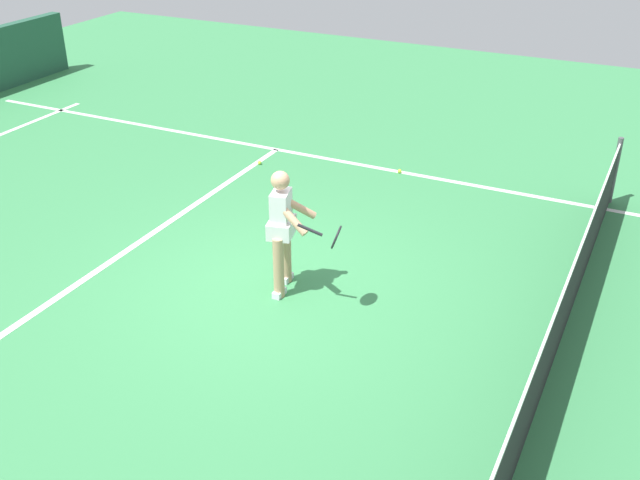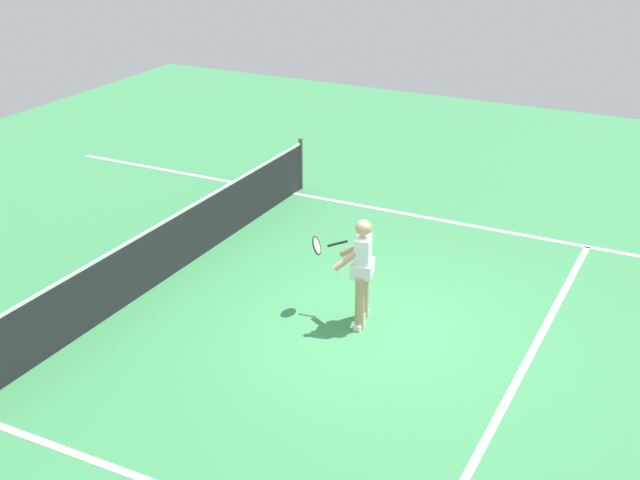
{
  "view_description": "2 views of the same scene",
  "coord_description": "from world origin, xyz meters",
  "views": [
    {
      "loc": [
        6.95,
        4.07,
        4.89
      ],
      "look_at": [
        0.08,
        0.72,
        0.82
      ],
      "focal_mm": 42.5,
      "sensor_mm": 36.0,
      "label": 1
    },
    {
      "loc": [
        -9.61,
        -4.02,
        5.92
      ],
      "look_at": [
        0.23,
        0.95,
        1.02
      ],
      "focal_mm": 47.96,
      "sensor_mm": 36.0,
      "label": 2
    }
  ],
  "objects": [
    {
      "name": "tennis_ball_near",
      "position": [
        -3.32,
        -2.08,
        0.03
      ],
      "size": [
        0.07,
        0.07,
        0.07
      ],
      "primitive_type": "sphere",
      "color": "#D1E533",
      "rests_on": "ground"
    },
    {
      "name": "service_line_marking",
      "position": [
        0.0,
        -2.15,
        0.0
      ],
      "size": [
        8.11,
        0.1,
        0.01
      ],
      "primitive_type": "cube",
      "color": "white",
      "rests_on": "ground"
    },
    {
      "name": "ground_plane",
      "position": [
        0.0,
        0.0,
        0.0
      ],
      "size": [
        25.09,
        25.09,
        0.0
      ],
      "primitive_type": "plane",
      "color": "#38844C"
    },
    {
      "name": "sideline_left_marking",
      "position": [
        -4.06,
        0.0,
        0.0
      ],
      "size": [
        0.1,
        17.3,
        0.01
      ],
      "primitive_type": "cube",
      "color": "white",
      "rests_on": "ground"
    },
    {
      "name": "tennis_player",
      "position": [
        0.02,
        0.22,
        0.85
      ],
      "size": [
        0.67,
        1.06,
        1.55
      ],
      "color": "tan",
      "rests_on": "ground"
    },
    {
      "name": "court_net",
      "position": [
        0.0,
        3.45,
        0.48
      ],
      "size": [
        8.79,
        0.08,
        1.03
      ],
      "color": "#4C4C51",
      "rests_on": "ground"
    },
    {
      "name": "tennis_ball_mid",
      "position": [
        -4.02,
        0.19,
        0.03
      ],
      "size": [
        0.07,
        0.07,
        0.07
      ],
      "primitive_type": "sphere",
      "color": "#D1E533",
      "rests_on": "ground"
    }
  ]
}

